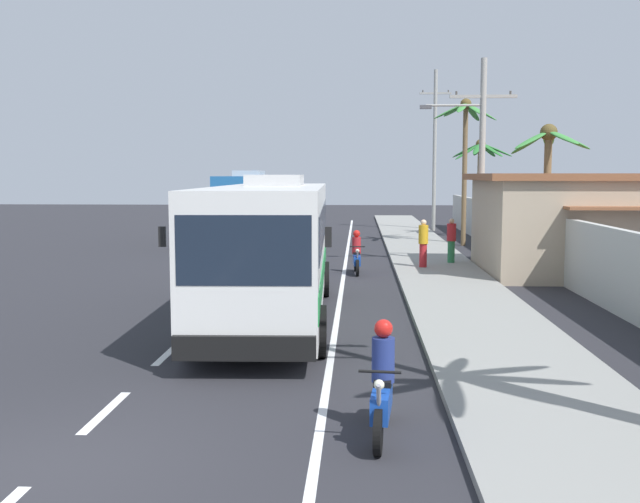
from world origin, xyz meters
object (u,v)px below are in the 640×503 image
(utility_pole_far, at_px, (435,148))
(palm_second, at_px, (465,136))
(motorcycle_trailing, at_px, (357,256))
(utility_pole_mid, at_px, (479,156))
(coach_bus_far_lane, at_px, (253,206))
(pedestrian_far_walk, at_px, (423,242))
(palm_fourth, at_px, (480,166))
(pedestrian_near_kerb, at_px, (451,240))
(coach_bus_foreground, at_px, (271,244))
(motorcycle_beside_bus, at_px, (382,389))
(palm_nearest, at_px, (548,164))

(utility_pole_far, distance_m, palm_second, 10.12)
(motorcycle_trailing, distance_m, palm_second, 13.19)
(utility_pole_mid, bearing_deg, coach_bus_far_lane, 136.35)
(pedestrian_far_walk, height_order, palm_fourth, palm_fourth)
(pedestrian_near_kerb, bearing_deg, utility_pole_mid, 18.56)
(coach_bus_foreground, relative_size, pedestrian_near_kerb, 6.59)
(motorcycle_beside_bus, distance_m, utility_pole_mid, 19.79)
(coach_bus_foreground, height_order, utility_pole_mid, utility_pole_mid)
(motorcycle_trailing, distance_m, palm_fourth, 17.87)
(utility_pole_mid, distance_m, palm_nearest, 4.50)
(motorcycle_beside_bus, height_order, pedestrian_near_kerb, pedestrian_near_kerb)
(coach_bus_far_lane, height_order, utility_pole_far, utility_pole_far)
(pedestrian_near_kerb, bearing_deg, palm_nearest, -24.90)
(pedestrian_near_kerb, bearing_deg, motorcycle_beside_bus, -64.07)
(palm_nearest, bearing_deg, pedestrian_far_walk, 141.41)
(utility_pole_far, bearing_deg, coach_bus_far_lane, -138.64)
(utility_pole_far, bearing_deg, palm_fourth, -67.29)
(pedestrian_near_kerb, xyz_separation_m, utility_pole_mid, (0.98, -0.30, 3.29))
(pedestrian_far_walk, height_order, palm_second, palm_second)
(motorcycle_beside_bus, bearing_deg, coach_bus_far_lane, 101.70)
(utility_pole_mid, bearing_deg, pedestrian_near_kerb, 162.84)
(motorcycle_trailing, distance_m, utility_pole_mid, 6.35)
(pedestrian_far_walk, distance_m, utility_pole_far, 20.75)
(coach_bus_foreground, bearing_deg, utility_pole_mid, 57.45)
(coach_bus_foreground, xyz_separation_m, palm_nearest, (8.38, 6.48, 2.08))
(coach_bus_far_lane, height_order, palm_fourth, palm_fourth)
(palm_second, bearing_deg, palm_nearest, -86.23)
(palm_second, xyz_separation_m, palm_fourth, (1.61, 5.08, -1.42))
(coach_bus_foreground, bearing_deg, coach_bus_far_lane, 99.53)
(coach_bus_far_lane, distance_m, pedestrian_near_kerb, 13.30)
(motorcycle_trailing, height_order, utility_pole_far, utility_pole_far)
(pedestrian_far_walk, xyz_separation_m, palm_nearest, (3.77, -3.01, 2.87))
(palm_second, bearing_deg, motorcycle_beside_bus, -100.18)
(pedestrian_near_kerb, height_order, pedestrian_far_walk, pedestrian_far_walk)
(utility_pole_mid, height_order, palm_second, utility_pole_mid)
(palm_fourth, bearing_deg, pedestrian_far_walk, -106.59)
(coach_bus_foreground, xyz_separation_m, palm_fourth, (9.12, 24.63, 2.25))
(pedestrian_far_walk, relative_size, palm_second, 0.24)
(utility_pole_mid, relative_size, palm_second, 1.08)
(coach_bus_foreground, relative_size, palm_nearest, 2.18)
(motorcycle_beside_bus, relative_size, pedestrian_near_kerb, 1.12)
(palm_nearest, xyz_separation_m, palm_fourth, (0.74, 18.15, 0.17))
(motorcycle_trailing, xyz_separation_m, pedestrian_far_walk, (2.50, 0.92, 0.43))
(coach_bus_foreground, relative_size, pedestrian_far_walk, 6.40)
(pedestrian_near_kerb, distance_m, utility_pole_far, 19.19)
(utility_pole_mid, bearing_deg, pedestrian_far_walk, -151.64)
(coach_bus_far_lane, relative_size, palm_nearest, 2.09)
(motorcycle_beside_bus, height_order, utility_pole_mid, utility_pole_mid)
(coach_bus_foreground, distance_m, coach_bus_far_lane, 20.75)
(utility_pole_mid, distance_m, palm_second, 8.98)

